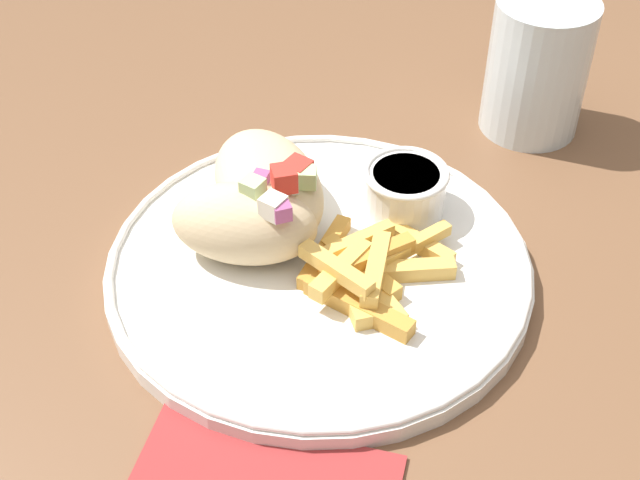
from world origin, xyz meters
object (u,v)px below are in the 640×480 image
Objects in this scene: fries_pile at (367,271)px; sauce_ramekin at (409,189)px; pita_sandwich_near at (245,223)px; water_glass at (536,73)px; plate at (320,264)px; pita_sandwich_far at (269,184)px.

sauce_ramekin reaches higher than fries_pile.
pita_sandwich_near is at bearing -171.82° from fries_pile.
pita_sandwich_near is at bearing -116.10° from water_glass.
pita_sandwich_near is (-0.05, -0.02, 0.04)m from plate.
pita_sandwich_far is 2.28× the size of sauce_ramekin.
water_glass is (0.04, 0.26, 0.03)m from fries_pile.
pita_sandwich_near is 1.81× the size of sauce_ramekin.
water_glass is at bearing 45.89° from pita_sandwich_near.
pita_sandwich_near is 0.30m from water_glass.
water_glass is at bearing 80.54° from fries_pile.
pita_sandwich_near is 0.05m from pita_sandwich_far.
fries_pile reaches higher than plate.
pita_sandwich_near is 0.09m from fries_pile.
plate is at bearing 15.46° from pita_sandwich_far.
water_glass is (0.13, 0.27, 0.01)m from pita_sandwich_near.
water_glass reaches higher than sauce_ramekin.
sauce_ramekin is (-0.00, 0.09, 0.01)m from fries_pile.
sauce_ramekin is 0.55× the size of water_glass.
water_glass reaches higher than pita_sandwich_far.
sauce_ramekin is at bearing -105.02° from water_glass.
plate is at bearing 1.14° from pita_sandwich_near.
pita_sandwich_far is 1.25× the size of water_glass.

